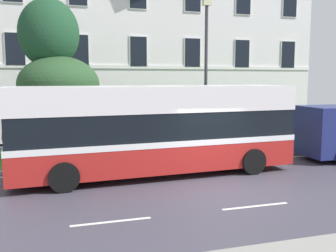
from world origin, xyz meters
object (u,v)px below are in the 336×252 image
(single_decker_bus, at_px, (156,128))
(litter_bin, at_px, (305,135))
(street_lamp_post, at_px, (206,66))
(evergreen_tree, at_px, (58,104))
(georgian_townhouse, at_px, (149,41))

(single_decker_bus, distance_m, litter_bin, 9.09)
(street_lamp_post, relative_size, litter_bin, 6.20)
(street_lamp_post, xyz_separation_m, litter_bin, (5.61, 0.37, -3.38))
(evergreen_tree, bearing_deg, single_decker_bus, -50.78)
(georgian_townhouse, height_order, litter_bin, georgian_townhouse)
(georgian_townhouse, height_order, evergreen_tree, georgian_townhouse)
(georgian_townhouse, distance_m, street_lamp_post, 9.68)
(georgian_townhouse, height_order, street_lamp_post, georgian_townhouse)
(single_decker_bus, bearing_deg, street_lamp_post, 37.18)
(evergreen_tree, relative_size, single_decker_bus, 0.70)
(single_decker_bus, bearing_deg, litter_bin, 15.71)
(street_lamp_post, bearing_deg, litter_bin, 3.78)
(georgian_townhouse, relative_size, litter_bin, 17.74)
(georgian_townhouse, relative_size, single_decker_bus, 1.90)
(evergreen_tree, height_order, single_decker_bus, evergreen_tree)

